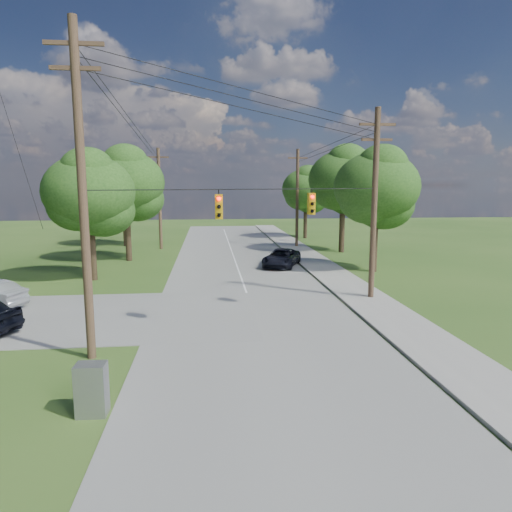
{
  "coord_description": "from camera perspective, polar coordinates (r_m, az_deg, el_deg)",
  "views": [
    {
      "loc": [
        -0.18,
        -16.38,
        6.38
      ],
      "look_at": [
        2.04,
        5.0,
        3.03
      ],
      "focal_mm": 32.0,
      "sensor_mm": 36.0,
      "label": 1
    }
  ],
  "objects": [
    {
      "name": "pole_sw",
      "position": [
        17.35,
        -20.89,
        7.78
      ],
      "size": [
        2.0,
        0.32,
        12.0
      ],
      "color": "brown",
      "rests_on": "ground"
    },
    {
      "name": "control_cabinet",
      "position": [
        14.0,
        -19.85,
        -15.42
      ],
      "size": [
        0.84,
        0.62,
        1.49
      ],
      "primitive_type": "cube",
      "rotation": [
        0.0,
        0.0,
        -0.03
      ],
      "color": "gray",
      "rests_on": "ground"
    },
    {
      "name": "sidewalk_east",
      "position": [
        24.0,
        16.13,
        -6.78
      ],
      "size": [
        2.6,
        100.0,
        0.12
      ],
      "primitive_type": "cube",
      "color": "gray",
      "rests_on": "ground"
    },
    {
      "name": "tree_w_mid",
      "position": [
        39.97,
        -15.95,
        8.8
      ],
      "size": [
        6.4,
        6.4,
        9.22
      ],
      "color": "#473623",
      "rests_on": "ground"
    },
    {
      "name": "tree_w_near",
      "position": [
        32.34,
        -20.11,
        7.51
      ],
      "size": [
        6.0,
        6.0,
        8.4
      ],
      "color": "#473623",
      "rests_on": "ground"
    },
    {
      "name": "ground",
      "position": [
        17.58,
        -5.06,
        -12.46
      ],
      "size": [
        140.0,
        140.0,
        0.0
      ],
      "primitive_type": "plane",
      "color": "#2C4E1A",
      "rests_on": "ground"
    },
    {
      "name": "car_main_north",
      "position": [
        35.99,
        3.22,
        -0.22
      ],
      "size": [
        3.98,
        5.41,
        1.37
      ],
      "primitive_type": "imported",
      "rotation": [
        0.0,
        0.0,
        -0.39
      ],
      "color": "black",
      "rests_on": "main_road"
    },
    {
      "name": "pole_ne",
      "position": [
        26.03,
        14.58,
        6.56
      ],
      "size": [
        2.0,
        0.32,
        10.5
      ],
      "color": "brown",
      "rests_on": "ground"
    },
    {
      "name": "pole_north_w",
      "position": [
        46.65,
        -11.96,
        7.13
      ],
      "size": [
        2.0,
        0.32,
        10.0
      ],
      "color": "brown",
      "rests_on": "ground"
    },
    {
      "name": "main_road",
      "position": [
        22.41,
        -0.11,
        -7.65
      ],
      "size": [
        10.0,
        100.0,
        0.03
      ],
      "primitive_type": "cube",
      "color": "gray",
      "rests_on": "ground"
    },
    {
      "name": "tree_e_near",
      "position": [
        34.59,
        14.84,
        8.35
      ],
      "size": [
        6.2,
        6.2,
        8.81
      ],
      "color": "#473623",
      "rests_on": "ground"
    },
    {
      "name": "traffic_signals",
      "position": [
        21.01,
        1.56,
        6.44
      ],
      "size": [
        4.91,
        3.27,
        1.05
      ],
      "color": "#CF9E0C",
      "rests_on": "ground"
    },
    {
      "name": "tree_e_mid",
      "position": [
        44.24,
        10.87,
        9.38
      ],
      "size": [
        6.6,
        6.6,
        9.64
      ],
      "color": "#473623",
      "rests_on": "ground"
    },
    {
      "name": "tree_e_far",
      "position": [
        55.62,
        6.25,
        8.33
      ],
      "size": [
        5.8,
        5.8,
        8.32
      ],
      "color": "#473623",
      "rests_on": "ground"
    },
    {
      "name": "power_lines",
      "position": [
        28.11,
        -2.56,
        14.5
      ],
      "size": [
        13.93,
        29.62,
        4.93
      ],
      "color": "black",
      "rests_on": "ground"
    },
    {
      "name": "tree_w_far",
      "position": [
        50.16,
        -16.24,
        8.35
      ],
      "size": [
        6.0,
        6.0,
        8.73
      ],
      "color": "#473623",
      "rests_on": "ground"
    },
    {
      "name": "pole_north_e",
      "position": [
        47.28,
        5.18,
        7.3
      ],
      "size": [
        2.0,
        0.32,
        10.0
      ],
      "color": "brown",
      "rests_on": "ground"
    }
  ]
}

